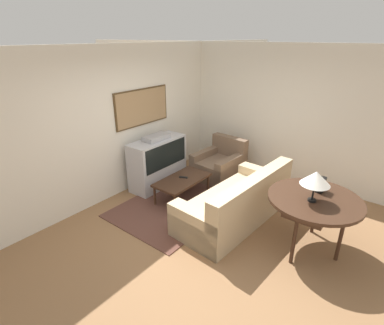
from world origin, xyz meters
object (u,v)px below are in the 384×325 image
Objects in this scene: tv at (158,162)px; armchair at (220,165)px; mantel_clock at (321,185)px; coffee_table at (182,181)px; console_table at (315,202)px; table_lamp at (316,178)px; couch at (237,204)px.

tv reaches higher than armchair.
armchair is 5.09× the size of mantel_clock.
console_table is at bearing -89.78° from coffee_table.
tv reaches higher than mantel_clock.
tv is 0.97× the size of console_table.
table_lamp reaches higher than mantel_clock.
tv is at bearing 85.73° from table_lamp.
table_lamp is (-0.11, -1.15, 0.85)m from couch.
table_lamp is at bearing -92.43° from coffee_table.
armchair is at bearing -133.30° from couch.
table_lamp is (-0.11, 0.02, 0.39)m from console_table.
console_table is (-0.00, -1.17, 0.45)m from couch.
tv is at bearing 87.75° from console_table.
couch is at bearing -93.65° from tv.
couch is 2.02× the size of coffee_table.
couch is at bearing 84.72° from table_lamp.
table_lamp reaches higher than console_table.
mantel_clock is (0.34, -0.00, -0.23)m from table_lamp.
couch reaches higher than armchair.
mantel_clock reaches higher than armchair.
console_table is (-1.19, -2.29, 0.48)m from armchair.
armchair is at bearing 60.18° from table_lamp.
couch is 1.75× the size of console_table.
table_lamp is 2.12× the size of mantel_clock.
coffee_table is (-0.01, 1.14, 0.06)m from couch.
table_lamp is at bearing 171.59° from console_table.
coffee_table is 2.38m from mantel_clock.
coffee_table is at bearing 90.22° from console_table.
tv is at bearing 92.21° from mantel_clock.
tv is 3.07m from mantel_clock.
couch is at bearing -43.39° from armchair.
console_table is at bearing 93.61° from couch.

